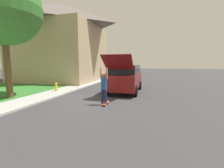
% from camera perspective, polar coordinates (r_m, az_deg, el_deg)
% --- Properties ---
extents(ground_plane, '(120.00, 120.00, 0.00)m').
position_cam_1_polar(ground_plane, '(8.82, -6.41, -6.36)').
color(ground_plane, '#333335').
extents(lawn, '(10.00, 80.00, 0.08)m').
position_cam_1_polar(lawn, '(18.02, -22.93, 0.45)').
color(lawn, '#2D6B28').
rests_on(lawn, ground_plane).
extents(sidewalk, '(1.80, 80.00, 0.10)m').
position_cam_1_polar(sidewalk, '(15.65, -10.27, -0.04)').
color(sidewalk, '#9E9E99').
rests_on(sidewalk, ground_plane).
extents(house, '(10.05, 9.04, 9.24)m').
position_cam_1_polar(house, '(20.08, -19.00, 15.18)').
color(house, tan).
rests_on(house, lawn).
extents(lawn_tree_near, '(4.33, 4.33, 7.44)m').
position_cam_1_polar(lawn_tree_near, '(11.42, -36.39, 22.53)').
color(lawn_tree_near, brown).
rests_on(lawn_tree_near, lawn).
extents(suv_parked, '(2.21, 5.28, 2.67)m').
position_cam_1_polar(suv_parked, '(11.40, 5.01, 2.52)').
color(suv_parked, maroon).
rests_on(suv_parked, ground_plane).
extents(car_down_street, '(1.87, 4.12, 1.38)m').
position_cam_1_polar(car_down_street, '(23.33, 8.04, 4.08)').
color(car_down_street, silver).
rests_on(car_down_street, ground_plane).
extents(skateboarder, '(0.41, 0.22, 1.94)m').
position_cam_1_polar(skateboarder, '(7.68, -3.09, -0.81)').
color(skateboarder, '#192347').
rests_on(skateboarder, ground_plane).
extents(skateboard, '(0.21, 0.83, 0.10)m').
position_cam_1_polar(skateboard, '(7.94, -2.39, -7.31)').
color(skateboard, '#B73D23').
rests_on(skateboard, ground_plane).
extents(fire_hydrant, '(0.20, 0.20, 0.64)m').
position_cam_1_polar(fire_hydrant, '(12.04, -20.49, -1.00)').
color(fire_hydrant, gold).
rests_on(fire_hydrant, sidewalk).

